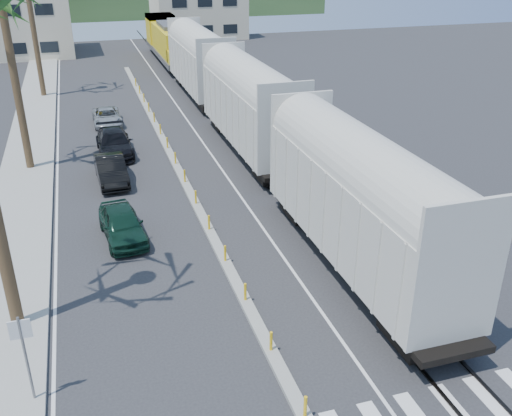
{
  "coord_description": "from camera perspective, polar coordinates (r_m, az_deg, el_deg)",
  "views": [
    {
      "loc": [
        -4.87,
        -12.08,
        12.27
      ],
      "look_at": [
        1.59,
        8.8,
        2.0
      ],
      "focal_mm": 40.0,
      "sensor_mm": 36.0,
      "label": 1
    }
  ],
  "objects": [
    {
      "name": "ground",
      "position": [
        17.89,
        3.64,
        -18.19
      ],
      "size": [
        140.0,
        140.0,
        0.0
      ],
      "primitive_type": "plane",
      "color": "#28282B",
      "rests_on": "ground"
    },
    {
      "name": "sidewalk",
      "position": [
        39.2,
        -21.7,
        5.23
      ],
      "size": [
        3.0,
        90.0,
        0.15
      ],
      "primitive_type": "cube",
      "color": "gray",
      "rests_on": "ground"
    },
    {
      "name": "rails",
      "position": [
        43.05,
        -3.26,
        8.62
      ],
      "size": [
        1.56,
        100.0,
        0.06
      ],
      "color": "black",
      "rests_on": "ground"
    },
    {
      "name": "median",
      "position": [
        34.62,
        -8.03,
        4.32
      ],
      "size": [
        0.45,
        60.0,
        0.85
      ],
      "color": "gray",
      "rests_on": "ground"
    },
    {
      "name": "lane_markings",
      "position": [
        39.15,
        -12.41,
        6.32
      ],
      "size": [
        9.42,
        90.0,
        0.01
      ],
      "color": "silver",
      "rests_on": "ground"
    },
    {
      "name": "freight_train",
      "position": [
        41.2,
        -2.94,
        12.01
      ],
      "size": [
        3.0,
        60.94,
        5.85
      ],
      "color": "beige",
      "rests_on": "ground"
    },
    {
      "name": "street_sign",
      "position": [
        17.61,
        -22.19,
        -12.82
      ],
      "size": [
        0.6,
        0.08,
        3.0
      ],
      "color": "slate",
      "rests_on": "ground"
    },
    {
      "name": "buildings",
      "position": [
        84.12,
        -19.2,
        18.49
      ],
      "size": [
        38.0,
        27.0,
        10.0
      ],
      "color": "beige",
      "rests_on": "ground"
    },
    {
      "name": "car_lead",
      "position": [
        26.31,
        -13.24,
        -1.57
      ],
      "size": [
        2.54,
        4.61,
        1.46
      ],
      "primitive_type": "imported",
      "rotation": [
        0.0,
        0.0,
        0.1
      ],
      "color": "#0F2E21",
      "rests_on": "ground"
    },
    {
      "name": "car_second",
      "position": [
        32.73,
        -14.3,
        3.72
      ],
      "size": [
        1.93,
        4.54,
        1.45
      ],
      "primitive_type": "imported",
      "rotation": [
        0.0,
        0.0,
        0.04
      ],
      "color": "black",
      "rests_on": "ground"
    },
    {
      "name": "car_third",
      "position": [
        37.15,
        -13.99,
        6.34
      ],
      "size": [
        2.28,
        5.19,
        1.48
      ],
      "primitive_type": "imported",
      "rotation": [
        0.0,
        0.0,
        0.02
      ],
      "color": "black",
      "rests_on": "ground"
    },
    {
      "name": "car_rear",
      "position": [
        43.58,
        -14.69,
        8.82
      ],
      "size": [
        2.07,
        4.3,
        1.18
      ],
      "primitive_type": "imported",
      "rotation": [
        0.0,
        0.0,
        0.01
      ],
      "color": "#ABAEB0",
      "rests_on": "ground"
    }
  ]
}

